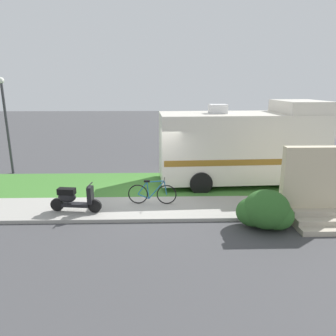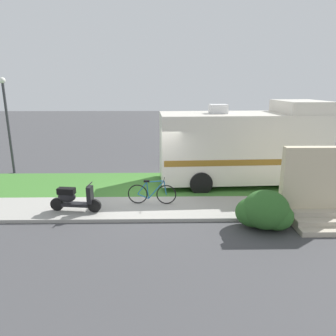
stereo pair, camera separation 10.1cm
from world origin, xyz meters
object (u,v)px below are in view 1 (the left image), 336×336
(pickup_truck_near, at_px, (238,145))
(bicycle, at_px, (152,193))
(street_lamp_post, at_px, (6,117))
(bottle_green, at_px, (302,205))
(motorhome_rv, at_px, (242,145))
(scooter, at_px, (73,199))

(pickup_truck_near, bearing_deg, bicycle, -124.70)
(bicycle, relative_size, pickup_truck_near, 0.31)
(pickup_truck_near, height_order, street_lamp_post, street_lamp_post)
(bicycle, xyz_separation_m, bottle_green, (5.07, -0.57, -0.26))
(pickup_truck_near, bearing_deg, street_lamp_post, -169.24)
(bottle_green, bearing_deg, motorhome_rv, 112.05)
(bicycle, height_order, pickup_truck_near, pickup_truck_near)
(pickup_truck_near, relative_size, street_lamp_post, 1.23)
(bicycle, bearing_deg, motorhome_rv, 34.52)
(bicycle, xyz_separation_m, street_lamp_post, (-6.89, 4.50, 2.21))
(bicycle, distance_m, bottle_green, 5.11)
(motorhome_rv, relative_size, street_lamp_post, 1.52)
(motorhome_rv, height_order, street_lamp_post, street_lamp_post)
(bicycle, height_order, street_lamp_post, street_lamp_post)
(pickup_truck_near, bearing_deg, scooter, -134.58)
(scooter, xyz_separation_m, bicycle, (2.57, 0.62, -0.07))
(motorhome_rv, xyz_separation_m, bicycle, (-3.78, -2.60, -1.18))
(pickup_truck_near, xyz_separation_m, street_lamp_post, (-11.52, -2.19, 1.79))
(motorhome_rv, xyz_separation_m, pickup_truck_near, (0.85, 4.08, -0.76))
(motorhome_rv, bearing_deg, bottle_green, -67.95)
(bicycle, relative_size, street_lamp_post, 0.38)
(scooter, distance_m, bicycle, 2.65)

